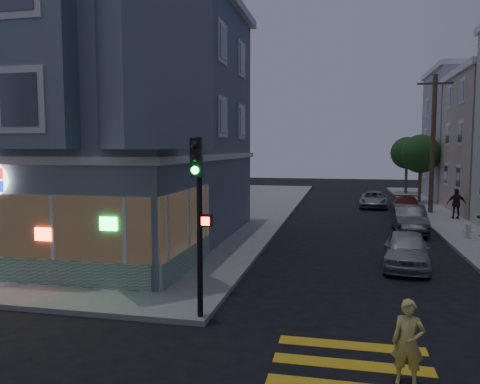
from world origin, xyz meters
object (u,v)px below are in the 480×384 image
(running_child, at_px, (408,342))
(traffic_signal, at_px, (199,197))
(street_tree_far, at_px, (407,153))
(street_tree_near, at_px, (421,154))
(parked_car_b, at_px, (409,219))
(utility_pole, at_px, (433,142))
(parked_car_c, at_px, (406,208))
(parked_car_d, at_px, (374,200))
(fire_hydrant, at_px, (468,230))
(pedestrian_b, at_px, (456,204))
(parked_car_a, at_px, (407,250))

(running_child, bearing_deg, traffic_signal, 167.14)
(street_tree_far, distance_m, running_child, 38.28)
(street_tree_near, height_order, parked_car_b, street_tree_near)
(utility_pole, relative_size, parked_car_c, 1.99)
(street_tree_near, xyz_separation_m, parked_car_b, (-2.51, -13.33, -3.22))
(parked_car_b, xyz_separation_m, parked_car_d, (-1.09, 10.40, -0.12))
(traffic_signal, relative_size, fire_hydrant, 6.01)
(utility_pole, distance_m, street_tree_far, 14.03)
(pedestrian_b, bearing_deg, street_tree_near, -84.23)
(fire_hydrant, bearing_deg, pedestrian_b, 81.99)
(street_tree_near, height_order, fire_hydrant, street_tree_near)
(utility_pole, relative_size, parked_car_a, 2.30)
(utility_pole, xyz_separation_m, running_child, (-4.52, -23.86, -4.00))
(running_child, xyz_separation_m, parked_car_c, (2.73, 21.73, -0.14))
(pedestrian_b, distance_m, parked_car_d, 7.21)
(parked_car_c, height_order, parked_car_d, parked_car_c)
(traffic_signal, bearing_deg, parked_car_d, 70.26)
(parked_car_a, xyz_separation_m, parked_car_b, (1.09, 7.53, 0.04))
(parked_car_a, relative_size, parked_car_d, 0.92)
(utility_pole, xyz_separation_m, fire_hydrant, (0.07, -9.20, -4.25))
(street_tree_near, height_order, running_child, street_tree_near)
(running_child, height_order, traffic_signal, traffic_signal)
(parked_car_a, height_order, fire_hydrant, parked_car_a)
(parked_car_d, bearing_deg, pedestrian_b, -47.18)
(running_child, relative_size, parked_car_b, 0.37)
(utility_pole, distance_m, pedestrian_b, 4.68)
(parked_car_b, xyz_separation_m, parked_car_c, (0.52, 5.20, -0.05))
(parked_car_d, bearing_deg, street_tree_near, 44.27)
(street_tree_far, xyz_separation_m, pedestrian_b, (0.80, -16.62, -2.88))
(running_child, xyz_separation_m, traffic_signal, (-4.66, 2.05, 2.39))
(utility_pole, distance_m, parked_car_b, 8.71)
(pedestrian_b, xyz_separation_m, fire_hydrant, (-0.93, -6.58, -0.51))
(parked_car_a, distance_m, parked_car_d, 17.93)
(parked_car_d, bearing_deg, parked_car_a, -84.89)
(street_tree_near, height_order, parked_car_a, street_tree_near)
(parked_car_b, distance_m, parked_car_c, 5.23)
(pedestrian_b, xyz_separation_m, parked_car_d, (-4.40, 5.69, -0.46))
(pedestrian_b, relative_size, fire_hydrant, 2.43)
(pedestrian_b, distance_m, parked_car_b, 5.77)
(parked_car_a, bearing_deg, traffic_signal, -123.06)
(running_child, bearing_deg, parked_car_b, 93.23)
(running_child, distance_m, parked_car_d, 26.95)
(pedestrian_b, xyz_separation_m, parked_car_a, (-4.40, -12.24, -0.39))
(parked_car_b, height_order, fire_hydrant, parked_car_b)
(parked_car_c, distance_m, traffic_signal, 21.18)
(fire_hydrant, bearing_deg, parked_car_c, 104.78)
(parked_car_c, bearing_deg, parked_car_b, -91.48)
(street_tree_near, bearing_deg, parked_car_c, -103.75)
(street_tree_near, xyz_separation_m, pedestrian_b, (0.80, -8.62, -2.88))
(pedestrian_b, bearing_deg, parked_car_c, -9.53)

